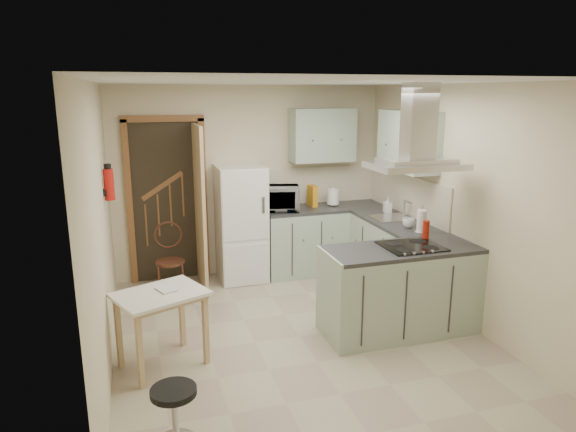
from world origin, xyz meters
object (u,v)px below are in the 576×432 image
object	(u,v)px
extractor_hood	(416,166)
fridge	(241,224)
bentwood_chair	(170,262)
drop_leaf_table	(162,329)
microwave	(277,198)
stool	(175,416)
peninsula	(400,290)

from	to	relation	value
extractor_hood	fridge	bearing A→B (deg)	123.79
extractor_hood	bentwood_chair	distance (m)	3.15
extractor_hood	bentwood_chair	bearing A→B (deg)	142.26
fridge	bentwood_chair	size ratio (longest dim) A/B	1.90
drop_leaf_table	microwave	distance (m)	2.64
fridge	stool	world-z (taller)	fridge
fridge	microwave	distance (m)	0.57
drop_leaf_table	bentwood_chair	bearing A→B (deg)	60.25
peninsula	extractor_hood	distance (m)	1.27
stool	microwave	bearing A→B (deg)	62.17
peninsula	microwave	size ratio (longest dim) A/B	2.70
fridge	stool	size ratio (longest dim) A/B	3.47
fridge	peninsula	distance (m)	2.35
extractor_hood	peninsula	bearing A→B (deg)	180.00
fridge	peninsula	world-z (taller)	fridge
microwave	drop_leaf_table	bearing A→B (deg)	-116.28
extractor_hood	bentwood_chair	size ratio (longest dim) A/B	1.14
peninsula	drop_leaf_table	distance (m)	2.37
fridge	drop_leaf_table	world-z (taller)	fridge
peninsula	microwave	xyz separation A→B (m)	(-0.75, 1.96, 0.61)
microwave	extractor_hood	bearing A→B (deg)	-53.18
peninsula	drop_leaf_table	bearing A→B (deg)	179.78
microwave	peninsula	bearing A→B (deg)	-55.68
drop_leaf_table	extractor_hood	bearing A→B (deg)	-23.12
drop_leaf_table	microwave	size ratio (longest dim) A/B	1.30
extractor_hood	bentwood_chair	xyz separation A→B (m)	(-2.26, 1.75, -1.33)
bentwood_chair	stool	bearing A→B (deg)	-89.20
extractor_hood	microwave	bearing A→B (deg)	113.35
fridge	bentwood_chair	bearing A→B (deg)	-166.23
fridge	bentwood_chair	world-z (taller)	fridge
fridge	peninsula	bearing A→B (deg)	-58.26
drop_leaf_table	stool	distance (m)	1.12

